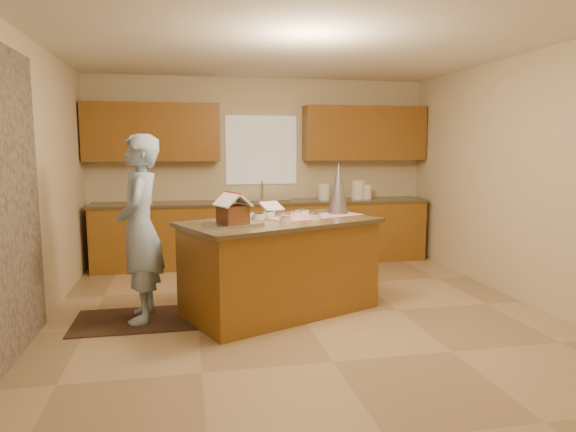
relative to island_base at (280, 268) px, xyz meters
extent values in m
plane|color=tan|center=(0.18, -0.20, -0.46)|extent=(5.50, 5.50, 0.00)
plane|color=silver|center=(0.18, -0.20, 2.24)|extent=(5.50, 5.50, 0.00)
plane|color=beige|center=(0.18, 2.55, 0.89)|extent=(5.50, 5.50, 0.00)
plane|color=beige|center=(0.18, -2.95, 0.89)|extent=(5.50, 5.50, 0.00)
plane|color=beige|center=(-2.32, -0.20, 0.89)|extent=(5.50, 5.50, 0.00)
plane|color=beige|center=(2.68, -0.20, 0.89)|extent=(5.50, 5.50, 0.00)
cube|color=white|center=(0.18, 2.52, 1.19)|extent=(1.05, 0.03, 1.00)
cube|color=brown|center=(0.18, 2.25, -0.02)|extent=(4.80, 0.60, 0.88)
cube|color=brown|center=(0.18, 2.25, 0.44)|extent=(4.85, 0.63, 0.04)
cube|color=brown|center=(-1.37, 2.37, 1.44)|extent=(1.85, 0.35, 0.80)
cube|color=brown|center=(1.73, 2.37, 1.44)|extent=(1.85, 0.35, 0.80)
cube|color=silver|center=(0.18, 2.25, 0.43)|extent=(0.70, 0.45, 0.12)
cylinder|color=silver|center=(0.18, 2.43, 0.60)|extent=(0.03, 0.03, 0.28)
cube|color=brown|center=(0.00, 0.00, 0.00)|extent=(2.10, 1.61, 0.92)
cube|color=brown|center=(0.00, 0.00, 0.48)|extent=(2.21, 1.72, 0.04)
cube|color=maroon|center=(0.43, 0.19, 0.50)|extent=(1.11, 0.76, 0.01)
cube|color=silver|center=(-0.51, -0.28, 0.51)|extent=(0.58, 0.52, 0.03)
cube|color=white|center=(-0.01, 0.43, 0.59)|extent=(0.28, 0.26, 0.10)
cone|color=#AAA8B5|center=(0.73, 0.37, 0.79)|extent=(0.30, 0.30, 0.57)
cube|color=black|center=(-1.43, -0.01, -0.45)|extent=(1.23, 0.80, 0.01)
imported|color=#95B3D4|center=(-1.38, -0.01, 0.46)|extent=(0.45, 0.67, 1.81)
cylinder|color=white|center=(1.08, 2.25, 0.58)|extent=(0.18, 0.18, 0.24)
cylinder|color=white|center=(1.60, 2.25, 0.60)|extent=(0.20, 0.20, 0.28)
cylinder|color=white|center=(1.74, 2.25, 0.57)|extent=(0.15, 0.15, 0.22)
cylinder|color=white|center=(-1.45, 2.25, 0.59)|extent=(0.12, 0.12, 0.26)
cube|color=brown|center=(-0.51, -0.28, 0.61)|extent=(0.31, 0.32, 0.17)
cube|color=white|center=(-0.57, -0.30, 0.75)|extent=(0.26, 0.33, 0.13)
cube|color=white|center=(-0.44, -0.25, 0.75)|extent=(0.26, 0.33, 0.13)
cylinder|color=red|center=(-0.51, -0.28, 0.81)|extent=(0.14, 0.28, 0.02)
cylinder|color=purple|center=(-0.31, 0.20, 0.53)|extent=(0.13, 0.13, 0.06)
cylinder|color=green|center=(-0.07, 0.27, 0.53)|extent=(0.13, 0.13, 0.06)
cylinder|color=pink|center=(0.02, -0.18, 0.53)|extent=(0.13, 0.13, 0.06)
cylinder|color=red|center=(-0.20, 0.12, 0.53)|extent=(0.13, 0.13, 0.06)
cylinder|color=blue|center=(0.31, 0.33, 0.53)|extent=(0.13, 0.13, 0.06)
cylinder|color=white|center=(0.21, 0.20, 0.53)|extent=(0.13, 0.13, 0.06)
cylinder|color=orange|center=(0.08, 0.03, 0.53)|extent=(0.13, 0.13, 0.06)
cylinder|color=orange|center=(0.36, -0.02, 0.53)|extent=(0.13, 0.13, 0.06)
camera|label=1|loc=(-0.94, -5.10, 1.24)|focal=32.14mm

